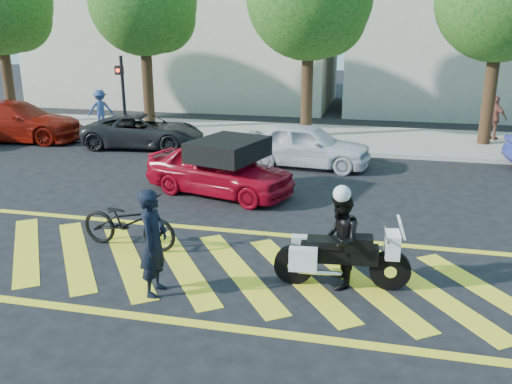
% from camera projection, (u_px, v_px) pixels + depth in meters
% --- Properties ---
extents(ground, '(90.00, 90.00, 0.00)m').
position_uv_depth(ground, '(213.00, 268.00, 9.97)').
color(ground, black).
rests_on(ground, ground).
extents(sidewalk, '(60.00, 5.00, 0.15)m').
position_uv_depth(sidewalk, '(306.00, 137.00, 21.10)').
color(sidewalk, '#9E998E').
rests_on(sidewalk, ground).
extents(crosswalk, '(12.33, 4.00, 0.01)m').
position_uv_depth(crosswalk, '(211.00, 268.00, 9.98)').
color(crosswalk, yellow).
rests_on(crosswalk, ground).
extents(building_left, '(16.00, 8.00, 10.00)m').
position_uv_depth(building_left, '(187.00, 10.00, 29.74)').
color(building_left, beige).
rests_on(building_left, ground).
extents(tree_far_left, '(4.40, 4.40, 7.41)m').
position_uv_depth(tree_far_left, '(2.00, 5.00, 22.48)').
color(tree_far_left, black).
rests_on(tree_far_left, ground).
extents(tree_left, '(4.20, 4.20, 7.26)m').
position_uv_depth(tree_left, '(147.00, 5.00, 21.08)').
color(tree_left, black).
rests_on(tree_left, ground).
extents(tree_center, '(4.60, 4.60, 7.56)m').
position_uv_depth(tree_center, '(313.00, 1.00, 19.64)').
color(tree_center, black).
rests_on(tree_center, ground).
extents(tree_right, '(4.40, 4.40, 7.41)m').
position_uv_depth(tree_right, '(505.00, 1.00, 18.24)').
color(tree_right, black).
rests_on(tree_right, ground).
extents(signal_pole, '(0.28, 0.43, 3.20)m').
position_uv_depth(signal_pole, '(122.00, 92.00, 19.86)').
color(signal_pole, black).
rests_on(signal_pole, ground).
extents(officer_bike, '(0.46, 0.68, 1.81)m').
position_uv_depth(officer_bike, '(154.00, 243.00, 8.80)').
color(officer_bike, black).
rests_on(officer_bike, ground).
extents(bicycle, '(2.12, 0.92, 1.08)m').
position_uv_depth(bicycle, '(129.00, 222.00, 10.77)').
color(bicycle, black).
rests_on(bicycle, ground).
extents(police_motorcycle, '(2.31, 0.77, 1.02)m').
position_uv_depth(police_motorcycle, '(340.00, 256.00, 9.16)').
color(police_motorcycle, black).
rests_on(police_motorcycle, ground).
extents(officer_moto, '(0.70, 0.86, 1.66)m').
position_uv_depth(officer_moto, '(340.00, 241.00, 9.08)').
color(officer_moto, black).
rests_on(officer_moto, ground).
extents(red_convertible, '(4.27, 2.64, 1.36)m').
position_uv_depth(red_convertible, '(220.00, 169.00, 14.13)').
color(red_convertible, '#A1071A').
rests_on(red_convertible, ground).
extents(parked_left, '(5.40, 2.68, 1.51)m').
position_uv_depth(parked_left, '(15.00, 121.00, 20.65)').
color(parked_left, maroon).
rests_on(parked_left, ground).
extents(parked_mid_left, '(4.46, 2.36, 1.20)m').
position_uv_depth(parked_mid_left, '(144.00, 131.00, 19.54)').
color(parked_mid_left, black).
rests_on(parked_mid_left, ground).
extents(parked_mid_right, '(4.14, 1.98, 1.37)m').
position_uv_depth(parked_mid_right, '(306.00, 145.00, 16.89)').
color(parked_mid_right, silver).
rests_on(parked_mid_right, ground).
extents(pedestrian_left, '(1.17, 0.99, 1.57)m').
position_uv_depth(pedestrian_left, '(101.00, 109.00, 22.37)').
color(pedestrian_left, navy).
rests_on(pedestrian_left, sidewalk).
extents(pedestrian_right, '(0.99, 0.90, 1.61)m').
position_uv_depth(pedestrian_right, '(494.00, 118.00, 20.07)').
color(pedestrian_right, '#955343').
rests_on(pedestrian_right, sidewalk).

